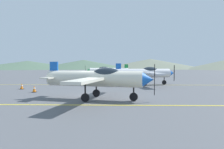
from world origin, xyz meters
The scene contains 11 objects.
ground_plane centered at (0.00, 0.00, 0.00)m, with size 400.00×400.00×0.00m, color #54565B.
apron_line_near centered at (0.00, -3.35, 0.01)m, with size 80.00×0.16×0.01m, color yellow.
apron_line_far centered at (0.00, 8.77, 0.01)m, with size 80.00×0.16×0.01m, color yellow.
airplane_near centered at (0.11, -1.41, 1.45)m, with size 7.53×8.57×2.57m.
airplane_mid centered at (4.80, 8.82, 1.45)m, with size 7.53×8.58×2.57m.
airplane_far centered at (-0.23, 18.78, 1.45)m, with size 7.51×8.61×2.57m.
traffic_cone_front centered at (-7.93, 4.25, 0.29)m, with size 0.36×0.36×0.59m.
traffic_cone_side centered at (-5.74, 2.04, 0.29)m, with size 0.36×0.36×0.59m.
hill_left centered at (-66.88, 133.02, 3.17)m, with size 83.58×83.58×6.34m, color #4C6651.
hill_centerleft centered at (-25.63, 143.62, 3.70)m, with size 80.15×80.15×7.39m, color #4C6651.
hill_centerright centered at (29.83, 150.23, 4.20)m, with size 88.69×88.69×8.40m, color slate.
Camera 1 is at (1.38, -14.43, 2.26)m, focal length 31.11 mm.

